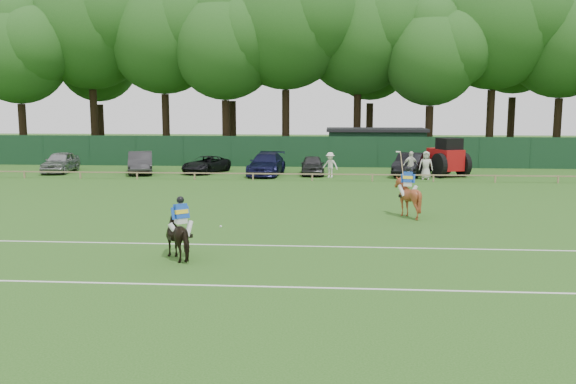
# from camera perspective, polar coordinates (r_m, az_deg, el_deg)

# --- Properties ---
(ground) EXTENTS (160.00, 160.00, 0.00)m
(ground) POSITION_cam_1_polar(r_m,az_deg,el_deg) (23.19, -1.80, -4.47)
(ground) COLOR #1E4C14
(ground) RESTS_ON ground
(horse_dark) EXTENTS (1.77, 1.90, 1.51)m
(horse_dark) POSITION_cam_1_polar(r_m,az_deg,el_deg) (20.53, -9.96, -4.11)
(horse_dark) COLOR black
(horse_dark) RESTS_ON ground
(horse_chestnut) EXTENTS (1.81, 1.93, 1.79)m
(horse_chestnut) POSITION_cam_1_polar(r_m,az_deg,el_deg) (28.16, 11.11, -0.51)
(horse_chestnut) COLOR brown
(horse_chestnut) RESTS_ON ground
(sedan_silver) EXTENTS (2.29, 4.75, 1.56)m
(sedan_silver) POSITION_cam_1_polar(r_m,az_deg,el_deg) (48.80, -20.51, 2.64)
(sedan_silver) COLOR gray
(sedan_silver) RESTS_ON ground
(sedan_grey) EXTENTS (3.05, 5.15, 1.60)m
(sedan_grey) POSITION_cam_1_polar(r_m,az_deg,el_deg) (46.41, -13.64, 2.70)
(sedan_grey) COLOR #2D2C2F
(sedan_grey) RESTS_ON ground
(suv_black) EXTENTS (3.46, 4.90, 1.24)m
(suv_black) POSITION_cam_1_polar(r_m,az_deg,el_deg) (45.85, -7.68, 2.56)
(suv_black) COLOR black
(suv_black) RESTS_ON ground
(sedan_navy) EXTENTS (2.57, 5.56, 1.57)m
(sedan_navy) POSITION_cam_1_polar(r_m,az_deg,el_deg) (44.12, -2.03, 2.63)
(sedan_navy) COLOR #101234
(sedan_navy) RESTS_ON ground
(hatch_grey) EXTENTS (1.83, 4.13, 1.38)m
(hatch_grey) POSITION_cam_1_polar(r_m,az_deg,el_deg) (44.34, 2.30, 2.53)
(hatch_grey) COLOR #2D2D2F
(hatch_grey) RESTS_ON ground
(estate_black) EXTENTS (3.11, 5.21, 1.62)m
(estate_black) POSITION_cam_1_polar(r_m,az_deg,el_deg) (44.53, 11.34, 2.55)
(estate_black) COLOR black
(estate_black) RESTS_ON ground
(spectator_left) EXTENTS (1.30, 1.04, 1.77)m
(spectator_left) POSITION_cam_1_polar(r_m,az_deg,el_deg) (42.61, 3.96, 2.54)
(spectator_left) COLOR silver
(spectator_left) RESTS_ON ground
(spectator_mid) EXTENTS (1.21, 0.89, 1.91)m
(spectator_mid) POSITION_cam_1_polar(r_m,az_deg,el_deg) (42.33, 11.39, 2.46)
(spectator_mid) COLOR silver
(spectator_mid) RESTS_ON ground
(spectator_right) EXTENTS (0.99, 0.69, 1.92)m
(spectator_right) POSITION_cam_1_polar(r_m,az_deg,el_deg) (42.50, 12.78, 2.45)
(spectator_right) COLOR beige
(spectator_right) RESTS_ON ground
(rider_dark) EXTENTS (0.81, 0.71, 1.41)m
(rider_dark) POSITION_cam_1_polar(r_m,az_deg,el_deg) (20.38, -9.99, -2.20)
(rider_dark) COLOR silver
(rider_dark) RESTS_ON ground
(rider_chestnut) EXTENTS (0.93, 0.70, 2.05)m
(rider_chestnut) POSITION_cam_1_polar(r_m,az_deg,el_deg) (28.05, 11.15, 1.08)
(rider_chestnut) COLOR silver
(rider_chestnut) RESTS_ON ground
(polo_ball) EXTENTS (0.09, 0.09, 0.09)m
(polo_ball) POSITION_cam_1_polar(r_m,az_deg,el_deg) (25.58, -6.30, -3.22)
(polo_ball) COLOR silver
(polo_ball) RESTS_ON ground
(pitch_lines) EXTENTS (60.00, 5.10, 0.01)m
(pitch_lines) POSITION_cam_1_polar(r_m,az_deg,el_deg) (19.81, -2.88, -6.68)
(pitch_lines) COLOR silver
(pitch_lines) RESTS_ON ground
(pitch_rail) EXTENTS (62.10, 0.10, 0.50)m
(pitch_rail) POSITION_cam_1_polar(r_m,az_deg,el_deg) (40.83, 0.88, 1.69)
(pitch_rail) COLOR #997F5B
(pitch_rail) RESTS_ON ground
(perimeter_fence) EXTENTS (92.08, 0.08, 2.50)m
(perimeter_fence) POSITION_cam_1_polar(r_m,az_deg,el_deg) (49.70, 1.51, 3.80)
(perimeter_fence) COLOR #14351E
(perimeter_fence) RESTS_ON ground
(utility_shed) EXTENTS (8.40, 4.40, 3.04)m
(utility_shed) POSITION_cam_1_polar(r_m,az_deg,el_deg) (52.73, 8.22, 4.28)
(utility_shed) COLOR #14331E
(utility_shed) RESTS_ON ground
(tree_row) EXTENTS (96.00, 12.00, 21.00)m
(tree_row) POSITION_cam_1_polar(r_m,az_deg,el_deg) (57.72, 3.88, 3.16)
(tree_row) COLOR #26561C
(tree_row) RESTS_ON ground
(tractor) EXTENTS (3.21, 3.81, 2.73)m
(tractor) POSITION_cam_1_polar(r_m,az_deg,el_deg) (44.71, 14.62, 3.09)
(tractor) COLOR #A50F10
(tractor) RESTS_ON ground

